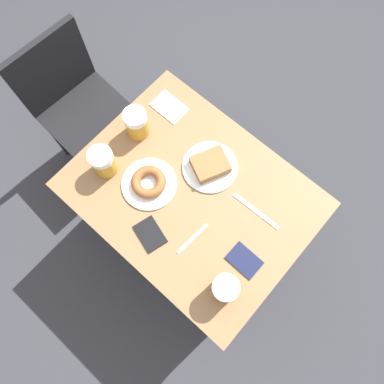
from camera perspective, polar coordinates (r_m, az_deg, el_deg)
name	(u,v)px	position (r m, az deg, el deg)	size (l,w,h in m)	color
ground_plane	(192,231)	(2.22, 0.00, -5.98)	(8.00, 8.00, 0.00)	#333338
table	(192,198)	(1.58, 0.00, -0.99)	(0.73, 0.95, 0.73)	olive
chair	(73,98)	(2.03, -17.74, 13.50)	(0.42, 0.42, 0.86)	black
plate_with_cake	(210,166)	(1.54, 2.77, 4.04)	(0.23, 0.23, 0.05)	white
plate_with_donut	(149,183)	(1.52, -6.59, 1.42)	(0.23, 0.23, 0.05)	white
beer_mug_left	(137,123)	(1.58, -8.44, 10.33)	(0.10, 0.10, 0.14)	#C68C23
beer_mug_center	(103,162)	(1.53, -13.36, 4.50)	(0.10, 0.10, 0.14)	#C68C23
beer_mug_right	(225,288)	(1.38, 4.98, -14.43)	(0.10, 0.10, 0.14)	#C68C23
napkin_folded	(169,107)	(1.68, -3.50, 12.81)	(0.10, 0.15, 0.00)	white
fork	(192,238)	(1.47, 0.06, -7.09)	(0.16, 0.02, 0.00)	silver
knife	(256,211)	(1.51, 9.70, -2.87)	(0.02, 0.22, 0.00)	silver
passport_near_edge	(150,234)	(1.48, -6.41, -6.40)	(0.12, 0.15, 0.01)	black
passport_far_edge	(244,260)	(1.47, 7.97, -10.28)	(0.09, 0.13, 0.01)	#141938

